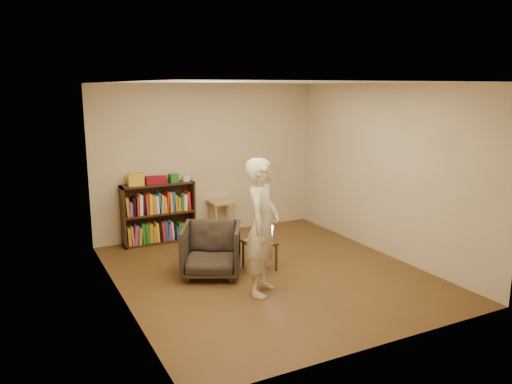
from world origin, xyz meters
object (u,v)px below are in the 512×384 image
stool (221,207)px  laptop (261,237)px  bookshelf (158,216)px  person (262,227)px  side_table (260,246)px  armchair (211,250)px

stool → laptop: bearing=-95.3°
bookshelf → person: (0.56, -2.64, 0.42)m
bookshelf → stool: size_ratio=1.97×
bookshelf → laptop: 2.09m
person → side_table: bearing=18.7°
bookshelf → armchair: size_ratio=1.51×
armchair → side_table: size_ratio=1.93×
side_table → person: bearing=-115.2°
laptop → person: person is taller
side_table → stool: bearing=84.0°
stool → side_table: bearing=-96.0°
stool → side_table: (-0.19, -1.82, -0.15)m
bookshelf → armchair: bearing=-83.2°
stool → armchair: armchair is taller
stool → laptop: (-0.17, -1.81, -0.02)m
stool → side_table: 1.84m
stool → laptop: 1.82m
person → bookshelf: bearing=55.9°
side_table → laptop: (0.02, 0.01, 0.13)m
stool → armchair: 1.96m
armchair → laptop: (0.72, -0.07, 0.11)m
person → armchair: bearing=66.3°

